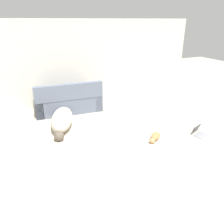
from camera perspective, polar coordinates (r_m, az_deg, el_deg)
The scene contains 6 objects.
ground_plane at distance 3.72m, azimuth 21.20°, elevation -19.53°, with size 20.00×20.00×0.00m, color #BCB29E.
wall_back at distance 6.89m, azimuth -5.42°, elevation 12.90°, with size 6.97×0.06×2.46m.
couch at distance 6.29m, azimuth -11.32°, elevation 2.70°, with size 1.85×0.91×0.88m.
dog at distance 5.39m, azimuth -12.92°, elevation -1.95°, with size 0.85×1.64×0.42m.
cat at distance 4.86m, azimuth 11.16°, elevation -6.41°, with size 0.45×0.37×0.15m.
laptop_open at distance 5.37m, azimuth 21.52°, elevation -4.71°, with size 0.41×0.37×0.22m.
Camera 1 is at (-2.19, -1.78, 2.42)m, focal length 35.00 mm.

